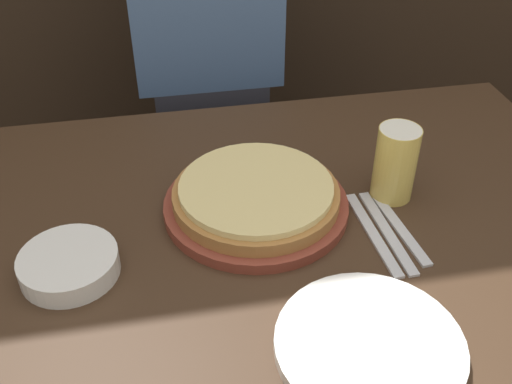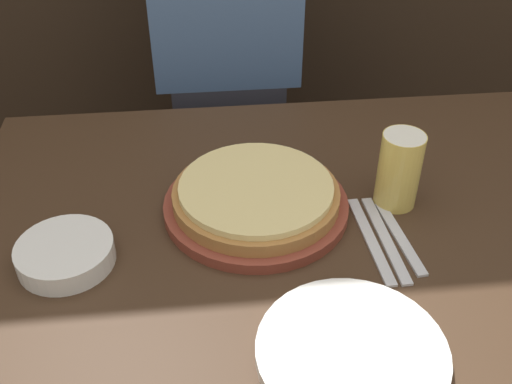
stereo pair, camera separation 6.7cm
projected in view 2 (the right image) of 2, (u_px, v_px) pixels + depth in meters
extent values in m
cube|color=#3D2819|center=(291.00, 360.00, 1.23)|extent=(1.16, 0.87, 0.72)
cylinder|color=brown|center=(256.00, 206.00, 1.05)|extent=(0.32, 0.32, 0.02)
cylinder|color=#A87038|center=(256.00, 196.00, 1.03)|extent=(0.29, 0.29, 0.02)
cylinder|color=#EAD184|center=(256.00, 187.00, 1.02)|extent=(0.27, 0.27, 0.01)
cylinder|color=#E5C65B|center=(399.00, 170.00, 1.03)|extent=(0.07, 0.07, 0.14)
cylinder|color=white|center=(404.00, 140.00, 0.99)|extent=(0.07, 0.07, 0.02)
cylinder|color=white|center=(352.00, 352.00, 0.80)|extent=(0.26, 0.26, 0.02)
cylinder|color=white|center=(65.00, 254.00, 0.94)|extent=(0.15, 0.15, 0.04)
cube|color=silver|center=(370.00, 240.00, 0.99)|extent=(0.03, 0.22, 0.00)
cube|color=silver|center=(385.00, 239.00, 0.99)|extent=(0.03, 0.22, 0.00)
cube|color=silver|center=(400.00, 237.00, 0.99)|extent=(0.04, 0.18, 0.00)
cube|color=#33333D|center=(230.00, 183.00, 1.74)|extent=(0.28, 0.20, 0.70)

